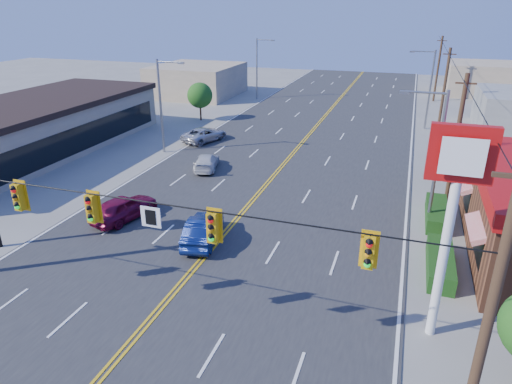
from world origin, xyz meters
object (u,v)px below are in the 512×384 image
(car_white, at_px, (206,162))
(car_silver, at_px, (205,135))
(kfc_pylon, at_px, (455,193))
(car_blue, at_px, (203,230))
(signal_span, at_px, (120,226))
(car_magenta, at_px, (124,208))

(car_white, relative_size, car_silver, 0.86)
(kfc_pylon, height_order, car_white, kfc_pylon)
(car_white, bearing_deg, car_blue, 97.71)
(car_silver, bearing_deg, car_blue, 134.10)
(signal_span, distance_m, car_blue, 9.04)
(signal_span, distance_m, car_white, 20.21)
(car_blue, xyz_separation_m, car_white, (-4.77, 11.00, -0.12))
(signal_span, height_order, car_silver, signal_span)
(car_white, height_order, car_silver, car_silver)
(kfc_pylon, height_order, car_magenta, kfc_pylon)
(car_blue, bearing_deg, kfc_pylon, 149.62)
(car_white, distance_m, car_silver, 7.94)
(signal_span, bearing_deg, car_blue, 94.57)
(car_blue, relative_size, car_white, 1.06)
(signal_span, relative_size, car_blue, 5.62)
(car_magenta, height_order, car_white, car_magenta)
(car_magenta, bearing_deg, signal_span, 138.82)
(signal_span, xyz_separation_m, car_white, (-5.41, 18.99, -4.30))
(signal_span, relative_size, car_white, 5.98)
(car_magenta, bearing_deg, kfc_pylon, 177.66)
(car_blue, height_order, car_white, car_blue)
(kfc_pylon, relative_size, car_silver, 1.80)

